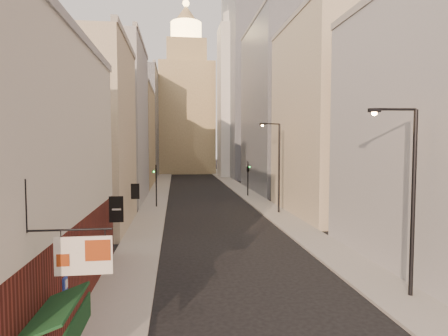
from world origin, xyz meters
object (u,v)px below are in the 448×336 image
traffic_light_left (156,178)px  traffic_light_right (248,169)px  clock_tower (187,106)px  white_tower (236,96)px  streetlamp_mid (277,163)px  streetlamp_near (409,191)px

traffic_light_left → traffic_light_right: bearing=-163.4°
clock_tower → white_tower: (11.00, -14.00, 0.97)m
clock_tower → traffic_light_left: (-5.18, -56.12, -14.13)m
clock_tower → traffic_light_left: size_ratio=8.98×
traffic_light_right → clock_tower: bearing=-102.7°
traffic_light_left → streetlamp_mid: bearing=140.2°
white_tower → clock_tower: bearing=128.2°
streetlamp_near → traffic_light_left: (-13.08, 27.59, -1.62)m
clock_tower → white_tower: bearing=-51.8°
clock_tower → traffic_light_right: bearing=-81.6°
white_tower → traffic_light_left: 47.58m
clock_tower → streetlamp_mid: clock_tower is taller
streetlamp_mid → clock_tower: bearing=77.3°
streetlamp_near → streetlamp_mid: (-0.26, 22.00, 0.32)m
white_tower → streetlamp_mid: white_tower is taller
streetlamp_near → traffic_light_left: size_ratio=1.79×
white_tower → traffic_light_left: white_tower is taller
traffic_light_left → traffic_light_right: size_ratio=1.00×
streetlamp_near → white_tower: bearing=91.2°
streetlamp_near → traffic_light_left: bearing=119.1°
clock_tower → traffic_light_right: 50.59m
clock_tower → streetlamp_mid: size_ratio=4.71×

